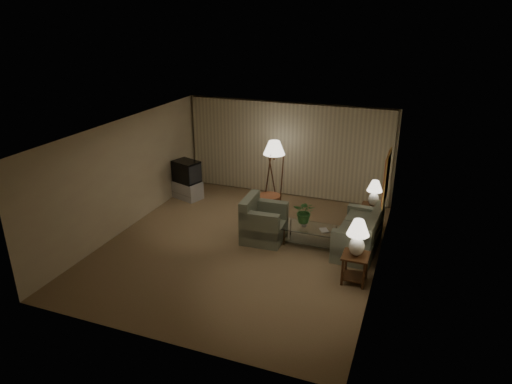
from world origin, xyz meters
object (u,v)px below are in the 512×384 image
at_px(sofa, 358,235).
at_px(vase, 304,223).
at_px(floor_lamp, 274,172).
at_px(table_lamp_far, 374,191).
at_px(tv_cabinet, 188,190).
at_px(armchair, 264,223).
at_px(crt_tv, 187,171).
at_px(coffee_table, 310,233).
at_px(side_table_near, 355,264).
at_px(table_lamp_near, 358,235).
at_px(ottoman, 269,202).
at_px(side_table_far, 372,213).

relative_size(sofa, vase, 11.52).
height_order(floor_lamp, vase, floor_lamp).
relative_size(table_lamp_far, tv_cabinet, 0.69).
bearing_deg(armchair, crt_tv, 57.90).
height_order(table_lamp_far, coffee_table, table_lamp_far).
height_order(sofa, vase, sofa).
xyz_separation_m(sofa, vase, (-1.21, -0.10, 0.12)).
height_order(sofa, side_table_near, sofa).
relative_size(sofa, tv_cabinet, 1.89).
distance_m(sofa, floor_lamp, 3.25).
height_order(table_lamp_near, vase, table_lamp_near).
distance_m(side_table_near, floor_lamp, 4.26).
bearing_deg(side_table_near, table_lamp_far, 90.00).
bearing_deg(tv_cabinet, armchair, -10.92).
height_order(tv_cabinet, ottoman, tv_cabinet).
relative_size(armchair, crt_tv, 1.27).
height_order(tv_cabinet, vase, vase).
xyz_separation_m(table_lamp_near, crt_tv, (-5.20, 2.74, -0.24)).
bearing_deg(floor_lamp, ottoman, -88.32).
xyz_separation_m(sofa, table_lamp_far, (0.15, 1.25, 0.61)).
relative_size(side_table_far, ottoman, 1.01).
bearing_deg(table_lamp_near, armchair, 154.42).
height_order(coffee_table, tv_cabinet, tv_cabinet).
bearing_deg(sofa, table_lamp_far, 176.48).
distance_m(table_lamp_far, floor_lamp, 2.82).
height_order(armchair, ottoman, armchair).
distance_m(table_lamp_far, ottoman, 2.86).
bearing_deg(coffee_table, sofa, 5.37).
distance_m(coffee_table, crt_tv, 4.29).
height_order(side_table_far, ottoman, side_table_far).
bearing_deg(vase, ottoman, 131.45).
xyz_separation_m(side_table_near, tv_cabinet, (-5.20, 2.74, -0.16)).
height_order(table_lamp_near, ottoman, table_lamp_near).
xyz_separation_m(sofa, side_table_far, (0.15, 1.25, 0.04)).
distance_m(armchair, side_table_far, 2.73).
distance_m(floor_lamp, vase, 2.44).
height_order(coffee_table, floor_lamp, floor_lamp).
relative_size(coffee_table, floor_lamp, 0.68).
height_order(table_lamp_near, coffee_table, table_lamp_near).
relative_size(floor_lamp, ottoman, 3.03).
height_order(table_lamp_near, floor_lamp, floor_lamp).
relative_size(tv_cabinet, floor_lamp, 0.51).
relative_size(side_table_near, table_lamp_near, 0.80).
bearing_deg(crt_tv, coffee_table, -1.96).
bearing_deg(table_lamp_near, sofa, 96.34).
relative_size(tv_cabinet, vase, 6.08).
bearing_deg(sofa, side_table_near, 9.67).
xyz_separation_m(floor_lamp, vase, (1.39, -1.95, -0.45)).
height_order(side_table_far, floor_lamp, floor_lamp).
bearing_deg(crt_tv, side_table_far, 16.98).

